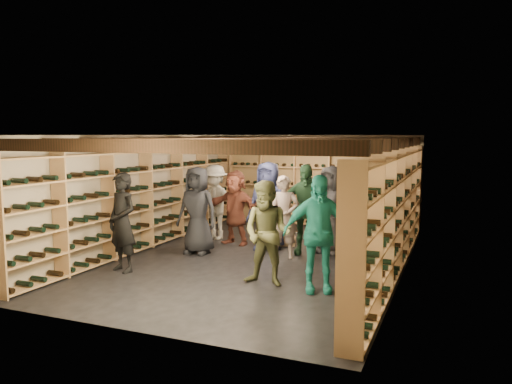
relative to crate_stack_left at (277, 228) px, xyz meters
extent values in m
plane|color=black|center=(0.13, -1.45, -0.34)|extent=(8.00, 8.00, 0.00)
cube|color=tan|center=(0.13, 2.55, 0.86)|extent=(5.50, 0.02, 2.40)
cube|color=tan|center=(0.13, -5.45, 0.86)|extent=(5.50, 0.02, 2.40)
cube|color=tan|center=(-2.62, -1.45, 0.86)|extent=(0.02, 8.00, 2.40)
cube|color=tan|center=(2.88, -1.45, 0.86)|extent=(0.02, 8.00, 2.40)
cube|color=beige|center=(0.13, -1.45, 2.06)|extent=(5.50, 8.00, 0.01)
cube|color=black|center=(0.13, -4.95, 1.92)|extent=(5.40, 0.12, 0.18)
cube|color=black|center=(0.13, -4.08, 1.92)|extent=(5.40, 0.12, 0.18)
cube|color=black|center=(0.13, -3.20, 1.92)|extent=(5.40, 0.12, 0.18)
cube|color=black|center=(0.13, -2.33, 1.92)|extent=(5.40, 0.12, 0.18)
cube|color=black|center=(0.13, -1.45, 1.92)|extent=(5.40, 0.12, 0.18)
cube|color=black|center=(0.13, -0.58, 1.92)|extent=(5.40, 0.12, 0.18)
cube|color=black|center=(0.13, 0.30, 1.92)|extent=(5.40, 0.12, 0.18)
cube|color=black|center=(0.13, 1.17, 1.92)|extent=(5.40, 0.12, 0.18)
cube|color=black|center=(0.13, 2.05, 1.92)|extent=(5.40, 0.12, 0.18)
cube|color=tan|center=(-2.44, -1.45, 0.73)|extent=(0.32, 7.50, 2.15)
cube|color=tan|center=(2.70, -1.45, 0.73)|extent=(0.32, 7.50, 2.15)
cube|color=tan|center=(0.13, 2.38, 0.73)|extent=(4.70, 0.30, 2.15)
cube|color=tan|center=(0.00, 0.00, -0.25)|extent=(0.54, 0.40, 0.17)
cube|color=tan|center=(0.00, 0.00, -0.08)|extent=(0.54, 0.40, 0.17)
cube|color=tan|center=(0.00, 0.00, 0.09)|extent=(0.54, 0.40, 0.17)
cube|color=tan|center=(0.00, 0.00, 0.26)|extent=(0.54, 0.40, 0.17)
cube|color=tan|center=(0.20, -0.15, -0.25)|extent=(0.57, 0.45, 0.17)
cube|color=tan|center=(0.20, -0.15, -0.08)|extent=(0.57, 0.45, 0.17)
cube|color=tan|center=(0.67, 1.18, -0.25)|extent=(0.59, 0.49, 0.17)
imported|color=black|center=(-1.16, -1.55, 0.55)|extent=(0.87, 0.58, 1.77)
imported|color=black|center=(-1.73, -3.23, 0.54)|extent=(0.74, 0.59, 1.75)
imported|color=#4F512F|center=(0.93, -3.03, 0.50)|extent=(0.83, 0.66, 1.69)
imported|color=#1D887A|center=(1.75, -3.05, 0.57)|extent=(1.15, 0.80, 1.81)
imported|color=brown|center=(-0.82, -0.46, 0.48)|extent=(1.60, 0.83, 1.65)
imported|color=#21264B|center=(0.04, -0.69, 0.59)|extent=(0.95, 0.67, 1.86)
imported|color=gray|center=(0.59, -1.24, 0.47)|extent=(0.68, 0.54, 1.62)
imported|color=#4B2916|center=(2.26, -0.89, 0.60)|extent=(0.97, 0.78, 1.88)
imported|color=#AEADA0|center=(-1.48, -0.15, 0.52)|extent=(1.20, 0.80, 1.73)
imported|color=#21462A|center=(0.86, -0.76, 0.57)|extent=(1.11, 0.55, 1.83)
imported|color=#303035|center=(1.34, -0.48, 0.56)|extent=(1.00, 0.79, 1.79)
camera|label=1|loc=(3.72, -10.33, 2.06)|focal=35.00mm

